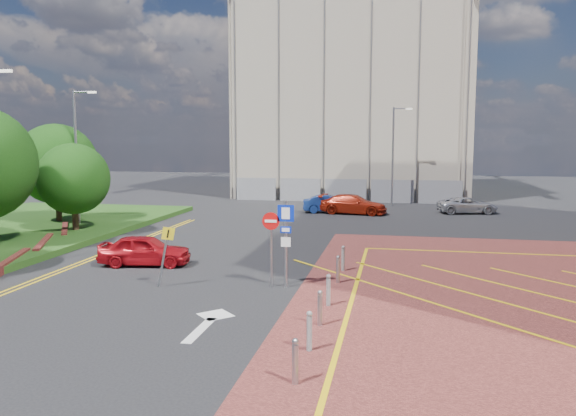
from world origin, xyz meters
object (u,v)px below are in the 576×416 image
(sign_cluster, at_px, (280,235))
(car_red_left, at_px, (145,250))
(lamp_left_far, at_px, (77,152))
(warning_sign, at_px, (165,249))
(lamp_back, at_px, (394,152))
(car_blue_back, at_px, (330,204))
(car_red_back, at_px, (353,204))
(car_silver_back, at_px, (467,205))
(tree_d, at_px, (57,164))
(tree_c, at_px, (74,179))

(sign_cluster, bearing_deg, car_red_left, 159.06)
(sign_cluster, bearing_deg, lamp_left_far, 143.18)
(sign_cluster, relative_size, warning_sign, 1.42)
(lamp_back, relative_size, car_blue_back, 2.02)
(lamp_left_far, height_order, sign_cluster, lamp_left_far)
(lamp_left_far, distance_m, car_red_back, 19.13)
(car_red_back, height_order, car_silver_back, car_red_back)
(sign_cluster, height_order, car_silver_back, sign_cluster)
(lamp_left_far, distance_m, lamp_back, 24.46)
(lamp_left_far, height_order, car_silver_back, lamp_left_far)
(car_red_left, xyz_separation_m, car_blue_back, (5.70, 19.08, -0.01))
(tree_d, distance_m, car_silver_back, 28.47)
(warning_sign, xyz_separation_m, car_silver_back, (13.35, 23.86, -0.83))
(warning_sign, xyz_separation_m, car_red_back, (5.13, 21.94, -0.72))
(car_red_left, bearing_deg, sign_cluster, -120.27)
(lamp_left_far, relative_size, sign_cluster, 2.50)
(tree_c, distance_m, car_red_left, 10.13)
(tree_c, relative_size, sign_cluster, 1.53)
(sign_cluster, distance_m, car_red_left, 7.06)
(tree_d, distance_m, car_blue_back, 18.92)
(car_red_back, relative_size, car_silver_back, 1.14)
(lamp_back, bearing_deg, car_red_back, -115.41)
(warning_sign, bearing_deg, car_red_back, 76.85)
(sign_cluster, distance_m, car_silver_back, 24.90)
(lamp_left_far, height_order, warning_sign, lamp_left_far)
(tree_d, height_order, warning_sign, tree_d)
(lamp_left_far, bearing_deg, car_blue_back, 37.10)
(tree_d, distance_m, lamp_back, 25.47)
(lamp_back, bearing_deg, tree_c, -134.32)
(car_red_back, bearing_deg, car_blue_back, 85.19)
(tree_d, bearing_deg, tree_c, -45.00)
(sign_cluster, bearing_deg, tree_c, 146.84)
(lamp_back, xyz_separation_m, sign_cluster, (-3.78, -27.02, -2.41))
(tree_c, relative_size, lamp_back, 0.61)
(warning_sign, distance_m, car_silver_back, 27.36)
(lamp_left_far, distance_m, warning_sign, 16.18)
(lamp_back, xyz_separation_m, car_silver_back, (5.44, -3.93, -3.77))
(car_silver_back, bearing_deg, car_blue_back, 86.66)
(lamp_left_far, xyz_separation_m, car_red_left, (8.24, -8.54, -4.00))
(warning_sign, bearing_deg, tree_d, 134.73)
(car_silver_back, bearing_deg, sign_cluster, 146.20)
(lamp_left_far, relative_size, car_red_left, 2.06)
(sign_cluster, bearing_deg, car_red_back, 87.28)
(car_red_left, bearing_deg, warning_sign, -153.43)
(sign_cluster, bearing_deg, car_silver_back, 68.22)
(warning_sign, relative_size, car_red_left, 0.58)
(tree_d, relative_size, warning_sign, 2.70)
(tree_d, relative_size, lamp_back, 0.76)
(lamp_left_far, relative_size, car_blue_back, 2.02)
(lamp_back, xyz_separation_m, warning_sign, (-7.91, -27.79, -2.93))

